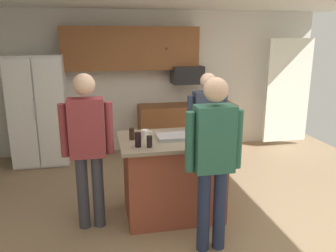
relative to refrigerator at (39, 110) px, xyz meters
name	(u,v)px	position (x,y,z in m)	size (l,w,h in m)	color
floor	(189,218)	(2.00, -2.38, -0.92)	(7.04, 7.04, 0.00)	#937A5B
back_wall	(152,82)	(2.00, 0.42, 0.38)	(6.40, 0.10, 2.60)	silver
french_door_window_panel	(288,91)	(4.60, 0.02, 0.18)	(0.90, 0.06, 2.00)	white
cabinet_run_upper	(131,48)	(1.60, 0.22, 1.00)	(2.40, 0.38, 0.75)	brown
cabinet_run_lower	(187,128)	(2.60, 0.10, -0.47)	(1.80, 0.63, 0.90)	brown
refrigerator	(39,110)	(0.00, 0.00, 0.00)	(0.90, 0.76, 1.85)	white
microwave_over_range	(187,75)	(2.60, 0.12, 0.53)	(0.56, 0.40, 0.32)	black
kitchen_island	(173,176)	(1.83, -2.23, -0.43)	(1.27, 0.91, 0.98)	brown
person_host_foreground	(87,141)	(0.85, -2.32, 0.11)	(0.57, 0.23, 1.77)	#383842
person_elder_center	(214,154)	(2.06, -3.01, 0.11)	(0.57, 0.23, 1.78)	#232D4C
person_guest_by_door	(207,124)	(2.44, -1.60, 0.04)	(0.57, 0.22, 1.67)	tan
tumbler_amber	(190,126)	(2.09, -2.00, 0.14)	(0.07, 0.07, 0.16)	black
glass_pilsner	(149,142)	(1.50, -2.51, 0.12)	(0.06, 0.06, 0.13)	black
mug_blue_stoneware	(145,134)	(1.51, -2.15, 0.11)	(0.13, 0.09, 0.10)	white
glass_dark_ale	(132,134)	(1.35, -2.19, 0.12)	(0.06, 0.06, 0.14)	black
glass_short_whisky	(138,140)	(1.39, -2.47, 0.14)	(0.07, 0.07, 0.16)	black
serving_tray	(176,137)	(1.86, -2.24, 0.08)	(0.44, 0.30, 0.04)	#B7B7BC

